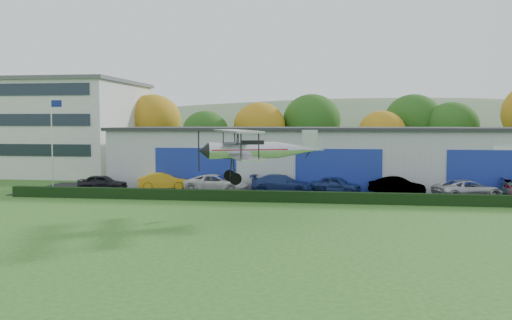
# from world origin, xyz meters

# --- Properties ---
(ground) EXTENTS (300.00, 300.00, 0.00)m
(ground) POSITION_xyz_m (0.00, 0.00, 0.00)
(ground) COLOR #2E5C1D
(ground) RESTS_ON ground
(apron) EXTENTS (48.00, 9.00, 0.05)m
(apron) POSITION_xyz_m (3.00, 21.00, 0.03)
(apron) COLOR black
(apron) RESTS_ON ground
(hedge) EXTENTS (46.00, 0.60, 0.80)m
(hedge) POSITION_xyz_m (3.00, 16.20, 0.40)
(hedge) COLOR black
(hedge) RESTS_ON ground
(hangar) EXTENTS (40.60, 12.60, 5.30)m
(hangar) POSITION_xyz_m (5.00, 27.98, 2.66)
(hangar) COLOR #B2B7BC
(hangar) RESTS_ON ground
(office_block) EXTENTS (20.60, 15.60, 10.40)m
(office_block) POSITION_xyz_m (-28.00, 35.00, 5.21)
(office_block) COLOR silver
(office_block) RESTS_ON ground
(flagpole) EXTENTS (1.05, 0.10, 8.00)m
(flagpole) POSITION_xyz_m (-19.88, 22.00, 4.78)
(flagpole) COLOR silver
(flagpole) RESTS_ON ground
(tree_belt) EXTENTS (75.70, 13.22, 10.12)m
(tree_belt) POSITION_xyz_m (0.85, 40.62, 5.61)
(tree_belt) COLOR #3D2614
(tree_belt) RESTS_ON ground
(distant_hills) EXTENTS (430.00, 196.00, 56.00)m
(distant_hills) POSITION_xyz_m (-4.38, 140.00, -13.05)
(distant_hills) COLOR #4C6642
(distant_hills) RESTS_ON ground
(car_0) EXTENTS (4.16, 1.98, 1.37)m
(car_0) POSITION_xyz_m (-14.39, 19.86, 0.74)
(car_0) COLOR black
(car_0) RESTS_ON apron
(car_1) EXTENTS (4.60, 2.60, 1.44)m
(car_1) POSITION_xyz_m (-9.65, 21.61, 0.77)
(car_1) COLOR gold
(car_1) RESTS_ON apron
(car_2) EXTENTS (5.30, 2.58, 1.45)m
(car_2) POSITION_xyz_m (-4.86, 20.58, 0.78)
(car_2) COLOR silver
(car_2) RESTS_ON apron
(car_3) EXTENTS (5.22, 2.50, 1.47)m
(car_3) POSITION_xyz_m (0.47, 20.98, 0.78)
(car_3) COLOR navy
(car_3) RESTS_ON apron
(car_4) EXTENTS (4.23, 2.80, 1.34)m
(car_4) POSITION_xyz_m (4.86, 21.45, 0.72)
(car_4) COLOR navy
(car_4) RESTS_ON apron
(car_5) EXTENTS (4.47, 2.97, 1.39)m
(car_5) POSITION_xyz_m (9.59, 21.04, 0.75)
(car_5) COLOR gray
(car_5) RESTS_ON apron
(car_6) EXTENTS (5.64, 3.98, 1.43)m
(car_6) POSITION_xyz_m (14.58, 19.51, 0.76)
(car_6) COLOR silver
(car_6) RESTS_ON apron
(biplane) EXTENTS (7.59, 8.52, 3.23)m
(biplane) POSITION_xyz_m (-0.26, 10.30, 4.16)
(biplane) COLOR silver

